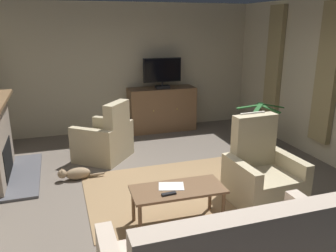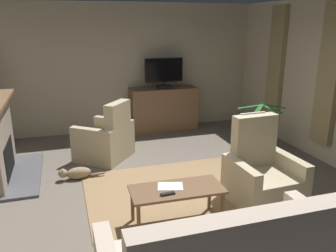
# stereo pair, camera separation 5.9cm
# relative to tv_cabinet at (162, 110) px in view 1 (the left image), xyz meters

# --- Properties ---
(ground_plane) EXTENTS (6.22, 7.19, 0.04)m
(ground_plane) POSITION_rel_tv_cabinet_xyz_m (-0.65, -3.00, -0.48)
(ground_plane) COLOR #665B51
(wall_back) EXTENTS (6.22, 0.10, 2.78)m
(wall_back) POSITION_rel_tv_cabinet_xyz_m (-0.65, 0.35, 0.93)
(wall_back) COLOR #B2A88E
(wall_back) RESTS_ON ground_plane
(curtain_panel_near) EXTENTS (0.10, 0.44, 2.34)m
(curtain_panel_near) POSITION_rel_tv_cabinet_xyz_m (2.10, -2.58, 1.07)
(curtain_panel_near) COLOR #8E7F56
(curtain_panel_far) EXTENTS (0.10, 0.44, 2.34)m
(curtain_panel_far) POSITION_rel_tv_cabinet_xyz_m (2.10, -1.08, 1.07)
(curtain_panel_far) COLOR #8E7F56
(rug_central) EXTENTS (2.69, 1.93, 0.01)m
(rug_central) POSITION_rel_tv_cabinet_xyz_m (-0.62, -2.92, -0.46)
(rug_central) COLOR #8E704C
(rug_central) RESTS_ON ground_plane
(tv_cabinet) EXTENTS (1.49, 0.55, 0.97)m
(tv_cabinet) POSITION_rel_tv_cabinet_xyz_m (0.00, 0.00, 0.00)
(tv_cabinet) COLOR #4A3523
(tv_cabinet) RESTS_ON ground_plane
(television) EXTENTS (0.85, 0.20, 0.66)m
(television) POSITION_rel_tv_cabinet_xyz_m (-0.00, -0.05, 0.86)
(television) COLOR black
(television) RESTS_ON tv_cabinet
(coffee_table) EXTENTS (1.13, 0.53, 0.48)m
(coffee_table) POSITION_rel_tv_cabinet_xyz_m (-0.94, -3.74, -0.04)
(coffee_table) COLOR brown
(coffee_table) RESTS_ON ground_plane
(tv_remote) EXTENTS (0.17, 0.06, 0.02)m
(tv_remote) POSITION_rel_tv_cabinet_xyz_m (-1.10, -3.86, 0.02)
(tv_remote) COLOR black
(tv_remote) RESTS_ON coffee_table
(folded_newspaper) EXTENTS (0.35, 0.30, 0.01)m
(folded_newspaper) POSITION_rel_tv_cabinet_xyz_m (-1.00, -3.67, 0.02)
(folded_newspaper) COLOR silver
(folded_newspaper) RESTS_ON coffee_table
(armchair_facing_sofa) EXTENTS (1.17, 1.18, 1.06)m
(armchair_facing_sofa) POSITION_rel_tv_cabinet_xyz_m (-1.47, -1.34, -0.12)
(armchair_facing_sofa) COLOR tan
(armchair_facing_sofa) RESTS_ON ground_plane
(armchair_by_fireplace) EXTENTS (0.93, 0.84, 1.18)m
(armchair_by_fireplace) POSITION_rel_tv_cabinet_xyz_m (0.35, -3.53, -0.11)
(armchair_by_fireplace) COLOR tan
(armchair_by_fireplace) RESTS_ON ground_plane
(potted_plant_on_hearth_side) EXTENTS (0.93, 0.80, 0.96)m
(potted_plant_on_hearth_side) POSITION_rel_tv_cabinet_xyz_m (1.32, -1.91, -0.22)
(potted_plant_on_hearth_side) COLOR beige
(potted_plant_on_hearth_side) RESTS_ON ground_plane
(cat) EXTENTS (0.71, 0.20, 0.21)m
(cat) POSITION_rel_tv_cabinet_xyz_m (-2.05, -2.08, -0.37)
(cat) COLOR #937A5B
(cat) RESTS_ON ground_plane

